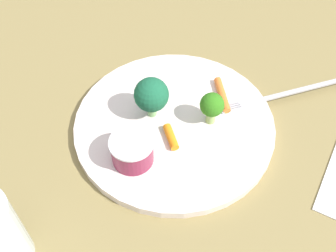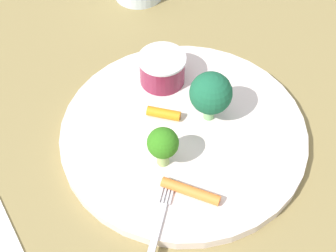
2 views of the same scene
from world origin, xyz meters
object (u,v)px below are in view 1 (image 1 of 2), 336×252
(sauce_cup, at_px, (132,150))
(fork, at_px, (283,94))
(broccoli_floret_0, at_px, (151,95))
(carrot_stick_0, at_px, (171,137))
(carrot_stick_1, at_px, (222,95))
(broccoli_floret_1, at_px, (212,106))
(plate, at_px, (174,125))

(sauce_cup, xyz_separation_m, fork, (-0.22, 0.04, -0.02))
(broccoli_floret_0, distance_m, carrot_stick_0, 0.06)
(sauce_cup, height_order, carrot_stick_1, sauce_cup)
(broccoli_floret_1, bearing_deg, broccoli_floret_0, -46.75)
(sauce_cup, xyz_separation_m, broccoli_floret_0, (-0.06, -0.04, 0.02))
(plate, bearing_deg, sauce_cup, 10.09)
(plate, height_order, broccoli_floret_1, broccoli_floret_1)
(fork, bearing_deg, sauce_cup, -10.38)
(carrot_stick_0, bearing_deg, plate, -137.78)
(broccoli_floret_0, bearing_deg, sauce_cup, 35.02)
(plate, relative_size, carrot_stick_1, 4.47)
(sauce_cup, distance_m, carrot_stick_1, 0.15)
(broccoli_floret_0, bearing_deg, broccoli_floret_1, 133.25)
(plate, relative_size, fork, 1.42)
(broccoli_floret_1, relative_size, carrot_stick_0, 1.32)
(plate, height_order, fork, fork)
(plate, height_order, carrot_stick_0, carrot_stick_0)
(sauce_cup, distance_m, carrot_stick_0, 0.06)
(broccoli_floret_0, distance_m, fork, 0.19)
(carrot_stick_0, distance_m, carrot_stick_1, 0.10)
(carrot_stick_1, xyz_separation_m, fork, (-0.07, 0.05, -0.00))
(carrot_stick_1, bearing_deg, sauce_cup, 3.01)
(carrot_stick_0, xyz_separation_m, carrot_stick_1, (-0.10, -0.01, -0.00))
(plate, distance_m, fork, 0.16)
(broccoli_floret_0, height_order, broccoli_floret_1, broccoli_floret_0)
(plate, bearing_deg, carrot_stick_0, 42.22)
(plate, relative_size, carrot_stick_0, 7.25)
(fork, bearing_deg, plate, -20.13)
(plate, xyz_separation_m, carrot_stick_1, (-0.08, 0.01, 0.01))
(plate, xyz_separation_m, fork, (-0.15, 0.05, 0.01))
(fork, bearing_deg, carrot_stick_0, -11.91)
(sauce_cup, distance_m, broccoli_floret_0, 0.08)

